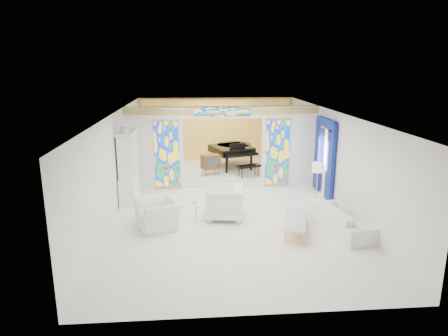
{
  "coord_description": "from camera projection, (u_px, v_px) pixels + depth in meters",
  "views": [
    {
      "loc": [
        -1.09,
        -12.31,
        4.41
      ],
      "look_at": [
        -0.09,
        0.2,
        1.19
      ],
      "focal_mm": 32.0,
      "sensor_mm": 36.0,
      "label": 1
    }
  ],
  "objects": [
    {
      "name": "stained_glass_transom",
      "position": [
        223.0,
        112.0,
        14.19
      ],
      "size": [
        2.0,
        0.04,
        0.34
      ],
      "primitive_type": "cube",
      "color": "gold",
      "rests_on": "partition_wall"
    },
    {
      "name": "wall_front",
      "position": [
        258.0,
        239.0,
        6.9
      ],
      "size": [
        7.0,
        0.02,
        3.0
      ],
      "primitive_type": "cube",
      "color": "silver",
      "rests_on": "floor"
    },
    {
      "name": "armchair_left",
      "position": [
        158.0,
        214.0,
        11.15
      ],
      "size": [
        1.43,
        1.52,
        0.79
      ],
      "primitive_type": "imported",
      "rotation": [
        0.0,
        0.0,
        -1.21
      ],
      "color": "white",
      "rests_on": "floor"
    },
    {
      "name": "coffee_table",
      "position": [
        296.0,
        220.0,
        10.8
      ],
      "size": [
        1.04,
        1.88,
        0.4
      ],
      "rotation": [
        0.0,
        0.0,
        -0.28
      ],
      "color": "silver",
      "rests_on": "floor"
    },
    {
      "name": "tv_console",
      "position": [
        211.0,
        162.0,
        15.87
      ],
      "size": [
        0.82,
        0.69,
        0.8
      ],
      "rotation": [
        0.0,
        0.0,
        0.39
      ],
      "color": "#53391E",
      "rests_on": "alcove_platform"
    },
    {
      "name": "vase",
      "position": [
        196.0,
        200.0,
        11.59
      ],
      "size": [
        0.19,
        0.19,
        0.19
      ],
      "primitive_type": "imported",
      "rotation": [
        0.0,
        0.0,
        -0.0
      ],
      "color": "silver",
      "rests_on": "side_table"
    },
    {
      "name": "stained_glass_right",
      "position": [
        278.0,
        153.0,
        14.73
      ],
      "size": [
        0.9,
        0.04,
        2.4
      ],
      "primitive_type": "cube",
      "color": "gold",
      "rests_on": "partition_wall"
    },
    {
      "name": "wall_right",
      "position": [
        334.0,
        158.0,
        12.96
      ],
      "size": [
        0.02,
        12.0,
        3.0
      ],
      "primitive_type": "cube",
      "color": "silver",
      "rests_on": "floor"
    },
    {
      "name": "stained_glass_left",
      "position": [
        167.0,
        154.0,
        14.41
      ],
      "size": [
        0.9,
        0.04,
        2.4
      ],
      "primitive_type": "cube",
      "color": "gold",
      "rests_on": "partition_wall"
    },
    {
      "name": "china_cabinet",
      "position": [
        128.0,
        167.0,
        13.1
      ],
      "size": [
        0.56,
        1.46,
        2.72
      ],
      "color": "white",
      "rests_on": "floor"
    },
    {
      "name": "side_table",
      "position": [
        196.0,
        209.0,
        11.66
      ],
      "size": [
        0.46,
        0.46,
        0.53
      ],
      "rotation": [
        0.0,
        0.0,
        0.08
      ],
      "color": "white",
      "rests_on": "floor"
    },
    {
      "name": "sofa",
      "position": [
        342.0,
        219.0,
        10.93
      ],
      "size": [
        1.33,
        2.47,
        0.68
      ],
      "primitive_type": "imported",
      "rotation": [
        0.0,
        0.0,
        1.76
      ],
      "color": "white",
      "rests_on": "floor"
    },
    {
      "name": "floor",
      "position": [
        227.0,
        204.0,
        13.07
      ],
      "size": [
        12.0,
        12.0,
        0.0
      ],
      "primitive_type": "plane",
      "color": "white",
      "rests_on": "ground"
    },
    {
      "name": "grand_piano",
      "position": [
        233.0,
        149.0,
        17.05
      ],
      "size": [
        2.1,
        3.19,
        1.14
      ],
      "rotation": [
        0.0,
        0.0,
        0.36
      ],
      "color": "black",
      "rests_on": "alcove_platform"
    },
    {
      "name": "gold_curtain_back",
      "position": [
        216.0,
        131.0,
        18.37
      ],
      "size": [
        6.7,
        0.1,
        2.9
      ],
      "primitive_type": "cube",
      "color": "#E6B050",
      "rests_on": "wall_back"
    },
    {
      "name": "floor_lamp",
      "position": [
        318.0,
        170.0,
        12.47
      ],
      "size": [
        0.44,
        0.44,
        1.48
      ],
      "rotation": [
        0.0,
        0.0,
        0.24
      ],
      "color": "#DE9D4D",
      "rests_on": "floor"
    },
    {
      "name": "alcove_platform",
      "position": [
        219.0,
        170.0,
        17.0
      ],
      "size": [
        6.8,
        3.8,
        0.18
      ],
      "primitive_type": "cube",
      "color": "white",
      "rests_on": "floor"
    },
    {
      "name": "wall_back",
      "position": [
        216.0,
        130.0,
        18.49
      ],
      "size": [
        7.0,
        0.02,
        3.0
      ],
      "primitive_type": "cube",
      "color": "silver",
      "rests_on": "floor"
    },
    {
      "name": "chandelier",
      "position": [
        224.0,
        113.0,
        16.31
      ],
      "size": [
        0.48,
        0.48,
        0.3
      ],
      "primitive_type": "cylinder",
      "color": "#DE9D4D",
      "rests_on": "ceiling"
    },
    {
      "name": "armchair_right",
      "position": [
        224.0,
        202.0,
        11.78
      ],
      "size": [
        1.23,
        1.2,
        0.99
      ],
      "primitive_type": "imported",
      "rotation": [
        0.0,
        0.0,
        -1.71
      ],
      "color": "white",
      "rests_on": "floor"
    },
    {
      "name": "blue_drapes",
      "position": [
        325.0,
        151.0,
        13.61
      ],
      "size": [
        0.14,
        1.85,
        2.65
      ],
      "color": "navy",
      "rests_on": "wall_right"
    },
    {
      "name": "partition_wall",
      "position": [
        223.0,
        143.0,
        14.58
      ],
      "size": [
        7.0,
        0.22,
        3.0
      ],
      "color": "silver",
      "rests_on": "floor"
    },
    {
      "name": "ceiling",
      "position": [
        227.0,
        113.0,
        12.32
      ],
      "size": [
        7.0,
        12.0,
        0.02
      ],
      "primitive_type": "cube",
      "color": "white",
      "rests_on": "wall_back"
    },
    {
      "name": "wall_left",
      "position": [
        116.0,
        162.0,
        12.42
      ],
      "size": [
        0.02,
        12.0,
        3.0
      ],
      "primitive_type": "cube",
      "color": "silver",
      "rests_on": "floor"
    }
  ]
}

